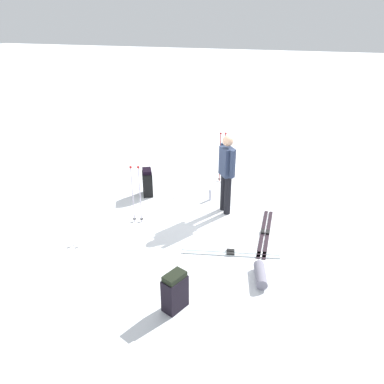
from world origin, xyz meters
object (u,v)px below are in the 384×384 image
object	(u,v)px
skier_standing	(227,171)
sleeping_mat_rolled	(260,275)
backpack_large_dark	(147,182)
thermos_bottle	(210,195)
backpack_bright	(175,292)
ski_poles_planted_far	(136,191)
ski_poles_planted_near	(222,155)
ski_pair_far	(230,253)
ski_pair_near	(265,233)

from	to	relation	value
skier_standing	sleeping_mat_rolled	bearing A→B (deg)	116.74
backpack_large_dark	thermos_bottle	xyz separation A→B (m)	(-1.47, -0.16, -0.18)
backpack_large_dark	backpack_bright	bearing A→B (deg)	119.13
ski_poles_planted_far	ski_poles_planted_near	bearing A→B (deg)	-115.03
backpack_large_dark	sleeping_mat_rolled	size ratio (longest dim) A/B	1.17
backpack_bright	sleeping_mat_rolled	bearing A→B (deg)	-137.13
skier_standing	backpack_bright	xyz separation A→B (m)	(0.04, 3.10, -0.66)
ski_pair_far	ski_poles_planted_far	size ratio (longest dim) A/B	1.42
ski_pair_near	backpack_large_dark	distance (m)	3.03
backpack_bright	sleeping_mat_rolled	distance (m)	1.51
backpack_bright	thermos_bottle	bearing A→B (deg)	-83.47
ski_pair_far	backpack_bright	distance (m)	1.68
ski_poles_planted_far	backpack_large_dark	bearing A→B (deg)	-75.99
ski_pair_far	backpack_large_dark	xyz separation A→B (m)	(2.37, -1.79, 0.30)
ski_pair_near	ski_poles_planted_near	world-z (taller)	ski_poles_planted_near
ski_pair_near	backpack_large_dark	world-z (taller)	backpack_large_dark
ski_pair_far	sleeping_mat_rolled	world-z (taller)	sleeping_mat_rolled
skier_standing	backpack_large_dark	distance (m)	2.04
ski_poles_planted_near	backpack_bright	bearing A→B (deg)	94.86
backpack_bright	ski_poles_planted_far	size ratio (longest dim) A/B	0.49
backpack_large_dark	ski_poles_planted_far	size ratio (longest dim) A/B	0.52
skier_standing	thermos_bottle	xyz separation A→B (m)	(0.45, -0.43, -0.82)
backpack_bright	thermos_bottle	world-z (taller)	backpack_bright
ski_pair_near	ski_poles_planted_near	xyz separation A→B (m)	(1.39, -2.20, 0.70)
ski_pair_near	ski_pair_far	distance (m)	1.01
skier_standing	ski_poles_planted_near	world-z (taller)	skier_standing
backpack_large_dark	sleeping_mat_rolled	xyz separation A→B (m)	(-2.97, 2.35, -0.22)
backpack_large_dark	backpack_bright	world-z (taller)	backpack_large_dark
sleeping_mat_rolled	thermos_bottle	xyz separation A→B (m)	(1.50, -2.52, 0.04)
skier_standing	backpack_large_dark	size ratio (longest dim) A/B	2.64
thermos_bottle	ski_poles_planted_near	bearing A→B (deg)	-90.45
ski_pair_near	backpack_bright	bearing A→B (deg)	67.93
ski_poles_planted_far	sleeping_mat_rolled	distance (m)	2.95
skier_standing	ski_poles_planted_near	distance (m)	1.63
backpack_bright	ski_poles_planted_far	world-z (taller)	ski_poles_planted_far
skier_standing	backpack_large_dark	bearing A→B (deg)	-7.94
ski_pair_near	skier_standing	bearing A→B (deg)	-34.21
skier_standing	sleeping_mat_rolled	xyz separation A→B (m)	(-1.05, 2.09, -0.86)
ski_pair_near	backpack_bright	distance (m)	2.66
sleeping_mat_rolled	ski_poles_planted_far	bearing A→B (deg)	-22.83
sleeping_mat_rolled	thermos_bottle	bearing A→B (deg)	-59.23
ski_pair_near	ski_poles_planted_near	distance (m)	2.69
backpack_large_dark	ski_poles_planted_far	distance (m)	1.32
ski_pair_far	thermos_bottle	xyz separation A→B (m)	(0.89, -1.95, 0.12)
ski_pair_far	backpack_bright	xyz separation A→B (m)	(0.49, 1.58, 0.28)
sleeping_mat_rolled	backpack_large_dark	bearing A→B (deg)	-38.38
backpack_bright	ski_poles_planted_near	xyz separation A→B (m)	(0.40, -4.65, 0.42)
backpack_bright	skier_standing	bearing A→B (deg)	-90.80
skier_standing	ski_poles_planted_far	bearing A→B (deg)	30.85
ski_poles_planted_near	thermos_bottle	distance (m)	1.26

